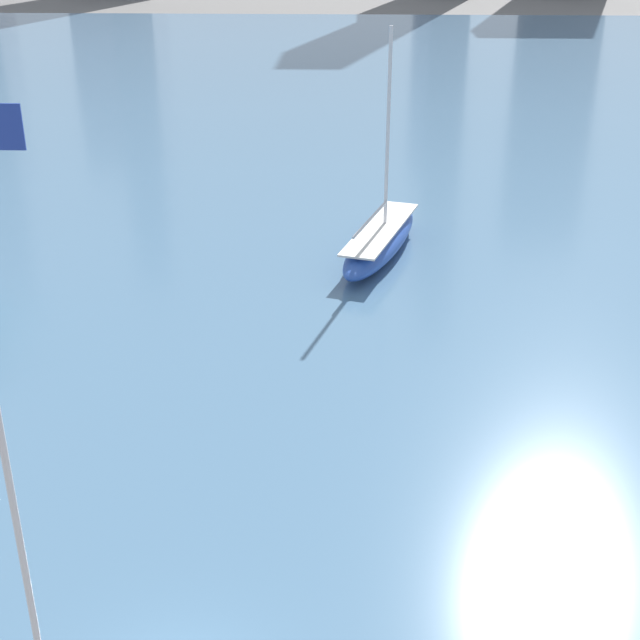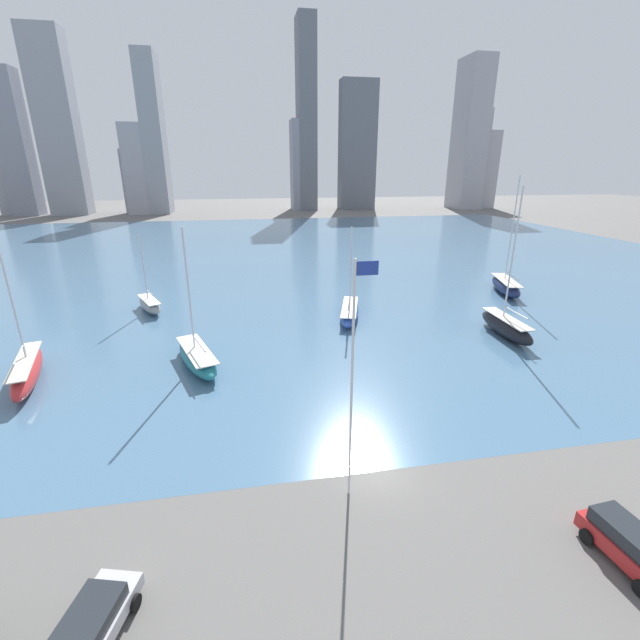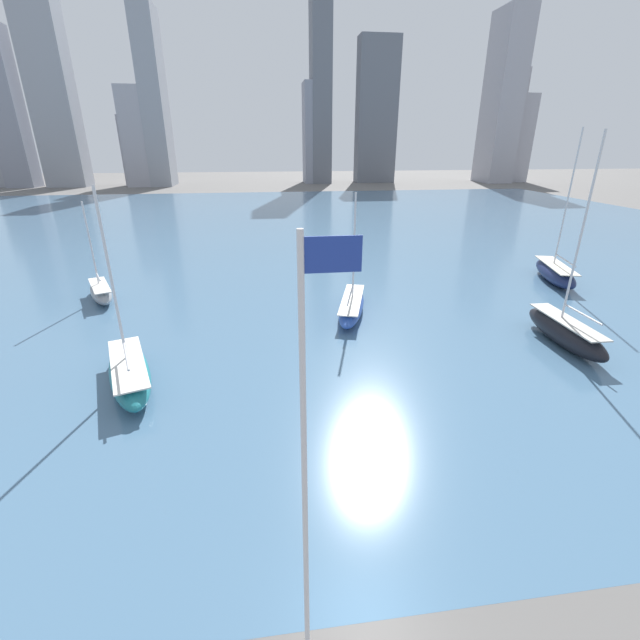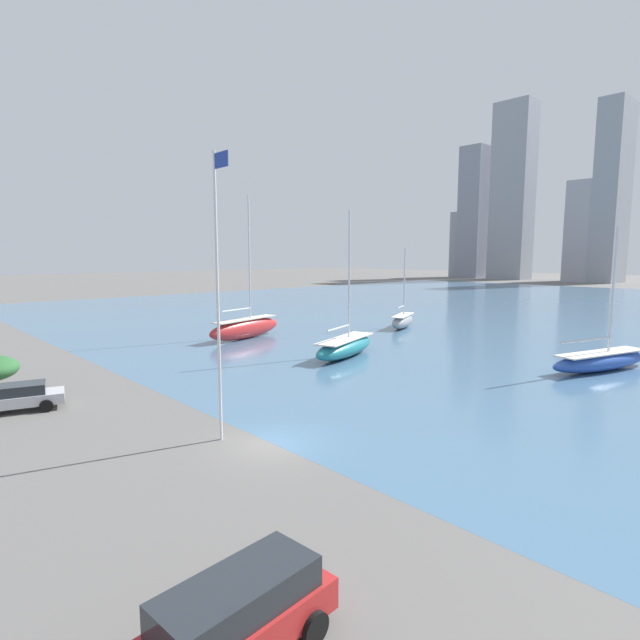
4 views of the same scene
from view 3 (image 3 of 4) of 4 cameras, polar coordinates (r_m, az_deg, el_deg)
ground_plane at (r=18.09m, az=6.28°, el=-35.15°), size 500.00×500.00×0.00m
harbor_water at (r=80.78m, az=-5.71°, el=11.57°), size 180.00×140.00×0.00m
flag_pole at (r=11.07m, az=-1.76°, el=-22.59°), size 1.24×0.14×13.82m
distant_city_skyline at (r=181.12m, az=-5.25°, el=25.96°), size 206.60×21.25×74.62m
sailboat_black at (r=39.79m, az=29.85°, el=-1.31°), size 2.39×9.70×16.15m
sailboat_gray at (r=50.15m, az=-27.20°, el=3.40°), size 4.78×7.60×9.98m
sailboat_navy at (r=57.77m, az=28.83°, el=5.58°), size 5.40×10.97×16.81m
sailboat_blue at (r=41.21m, az=4.25°, el=1.99°), size 5.20×10.96×11.20m
sailboat_teal at (r=31.87m, az=-24.08°, el=-6.31°), size 5.63×10.26×12.98m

